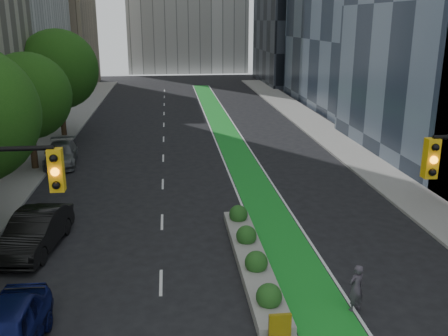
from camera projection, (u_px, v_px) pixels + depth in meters
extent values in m
cube|color=gray|center=(35.00, 157.00, 36.20)|extent=(3.60, 90.00, 0.15)
cube|color=gray|center=(348.00, 148.00, 38.72)|extent=(3.60, 90.00, 0.15)
cube|color=#198D27|center=(228.00, 138.00, 42.56)|extent=(2.20, 70.00, 0.01)
cylinder|color=black|center=(32.00, 137.00, 32.81)|extent=(0.44, 0.44, 4.48)
sphere|color=#16490F|center=(27.00, 96.00, 32.03)|extent=(5.60, 5.60, 5.60)
cylinder|color=black|center=(62.00, 107.00, 42.24)|extent=(0.44, 0.44, 5.15)
sphere|color=#16490F|center=(58.00, 69.00, 41.34)|extent=(6.60, 6.60, 6.60)
cube|color=gold|center=(56.00, 170.00, 11.87)|extent=(0.34, 0.28, 1.05)
sphere|color=orange|center=(55.00, 172.00, 11.71)|extent=(0.20, 0.20, 0.20)
cube|color=gold|center=(431.00, 158.00, 12.87)|extent=(0.34, 0.28, 1.05)
sphere|color=orange|center=(434.00, 160.00, 12.72)|extent=(0.20, 0.20, 0.20)
cube|color=gray|center=(252.00, 261.00, 20.42)|extent=(1.20, 10.00, 0.40)
cube|color=yellow|center=(280.00, 328.00, 15.36)|extent=(0.70, 0.12, 1.00)
sphere|color=#194C19|center=(269.00, 296.00, 16.95)|extent=(0.90, 0.90, 0.90)
sphere|color=#194C19|center=(256.00, 262.00, 19.33)|extent=(0.90, 0.90, 0.90)
sphere|color=#194C19|center=(246.00, 236.00, 21.72)|extent=(0.90, 0.90, 0.90)
sphere|color=#194C19|center=(238.00, 214.00, 24.10)|extent=(0.90, 0.90, 0.90)
imported|color=#3C3641|center=(356.00, 288.00, 17.08)|extent=(0.74, 0.62, 1.72)
imported|color=#0C1248|center=(4.00, 335.00, 14.60)|extent=(2.08, 4.93, 1.66)
imported|color=black|center=(35.00, 231.00, 21.66)|extent=(2.48, 5.34, 1.69)
imported|color=#5B5E60|center=(61.00, 154.00, 34.49)|extent=(2.64, 5.33, 1.49)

